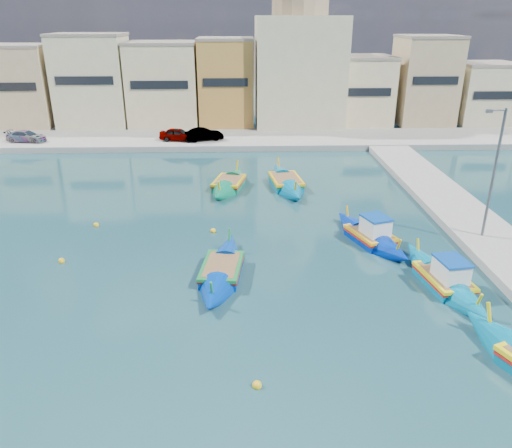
# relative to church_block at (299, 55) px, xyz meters

# --- Properties ---
(ground) EXTENTS (160.00, 160.00, 0.00)m
(ground) POSITION_rel_church_block_xyz_m (-10.00, -40.00, -8.41)
(ground) COLOR #15373F
(ground) RESTS_ON ground
(north_quay) EXTENTS (80.00, 8.00, 0.60)m
(north_quay) POSITION_rel_church_block_xyz_m (-10.00, -8.00, -8.11)
(north_quay) COLOR gray
(north_quay) RESTS_ON ground
(north_townhouses) EXTENTS (83.20, 7.87, 10.19)m
(north_townhouses) POSITION_rel_church_block_xyz_m (-3.32, -0.64, -3.41)
(north_townhouses) COLOR beige
(north_townhouses) RESTS_ON ground
(church_block) EXTENTS (10.00, 10.00, 19.10)m
(church_block) POSITION_rel_church_block_xyz_m (0.00, 0.00, 0.00)
(church_block) COLOR beige
(church_block) RESTS_ON ground
(quay_street_lamp) EXTENTS (1.18, 0.16, 8.00)m
(quay_street_lamp) POSITION_rel_church_block_xyz_m (7.44, -34.00, -4.07)
(quay_street_lamp) COLOR #595B60
(quay_street_lamp) RESTS_ON ground
(parked_cars) EXTENTS (22.34, 2.54, 1.31)m
(parked_cars) POSITION_rel_church_block_xyz_m (-17.71, -9.50, -7.18)
(parked_cars) COLOR #4C1919
(parked_cars) RESTS_ON north_quay
(luzzu_turquoise_cabin) EXTENTS (2.91, 8.35, 2.63)m
(luzzu_turquoise_cabin) POSITION_rel_church_block_xyz_m (3.31, -39.04, -8.09)
(luzzu_turquoise_cabin) COLOR #00759E
(luzzu_turquoise_cabin) RESTS_ON ground
(luzzu_blue_cabin) EXTENTS (4.30, 7.81, 2.70)m
(luzzu_blue_cabin) POSITION_rel_church_block_xyz_m (0.91, -33.61, -8.08)
(luzzu_blue_cabin) COLOR #002AA7
(luzzu_blue_cabin) RESTS_ON ground
(luzzu_cyan_mid) EXTENTS (3.26, 9.29, 2.69)m
(luzzu_cyan_mid) POSITION_rel_church_block_xyz_m (-3.28, -23.00, -8.12)
(luzzu_cyan_mid) COLOR #006A98
(luzzu_cyan_mid) RESTS_ON ground
(luzzu_green) EXTENTS (3.80, 8.21, 2.51)m
(luzzu_green) POSITION_rel_church_block_xyz_m (-7.81, -23.20, -8.14)
(luzzu_green) COLOR #0B734E
(luzzu_green) RESTS_ON ground
(luzzu_blue_south) EXTENTS (2.89, 8.51, 2.41)m
(luzzu_blue_south) POSITION_rel_church_block_xyz_m (-7.90, -37.63, -8.16)
(luzzu_blue_south) COLOR #0037AB
(luzzu_blue_south) RESTS_ON ground
(mooring_buoys) EXTENTS (21.74, 24.95, 0.36)m
(mooring_buoys) POSITION_rel_church_block_xyz_m (-8.40, -33.65, -8.33)
(mooring_buoys) COLOR yellow
(mooring_buoys) RESTS_ON ground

